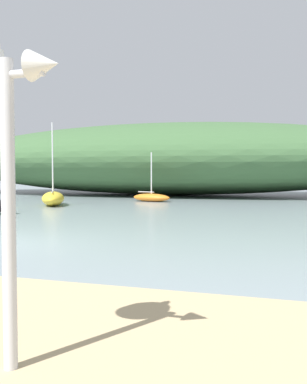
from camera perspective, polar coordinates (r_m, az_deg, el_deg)
distant_hill at (r=37.18m, az=1.25°, el=4.29°), size 40.86×15.22×5.96m
sailboat_east_reach at (r=28.15m, az=-0.28°, el=-0.69°), size 2.79×1.54×3.16m
sailboat_centre_water at (r=25.52m, az=-12.97°, el=-0.79°), size 2.72×3.68×4.70m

